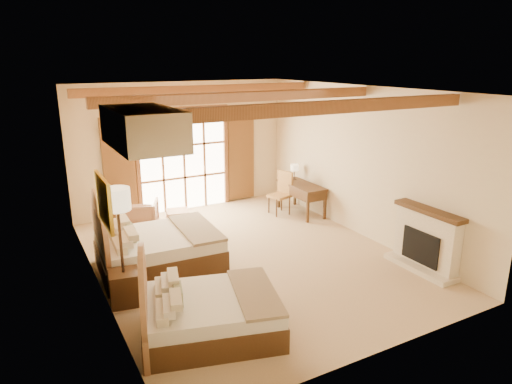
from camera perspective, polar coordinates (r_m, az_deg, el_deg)
floor at (r=8.99m, az=-1.06°, el=-8.12°), size 7.00×7.00×0.00m
wall_back at (r=11.60m, az=-9.17°, el=5.58°), size 5.50×0.00×5.50m
wall_left at (r=7.63m, az=-19.74°, el=-0.77°), size 0.00×7.00×7.00m
wall_right at (r=9.99m, az=13.05°, el=3.65°), size 0.00×7.00×7.00m
ceiling at (r=8.20m, az=-1.17°, el=12.69°), size 7.00×7.00×0.00m
ceiling_beams at (r=8.21m, az=-1.17°, el=11.86°), size 5.39×4.60×0.18m
french_doors at (r=11.61m, az=-8.99°, el=3.84°), size 3.95×0.08×2.60m
fireplace at (r=8.86m, az=20.41°, el=-5.97°), size 0.46×1.40×1.16m
painting at (r=6.89m, az=-18.45°, el=-1.14°), size 0.06×0.95×0.75m
canopy_valance at (r=5.49m, az=-13.97°, el=7.82°), size 0.70×1.40×0.45m
bed_near at (r=6.51m, az=-6.84°, el=-14.74°), size 2.22×1.86×1.23m
bed_far at (r=8.57m, az=-13.02°, el=-6.73°), size 2.20×1.71×1.40m
nightstand at (r=7.59m, az=-16.08°, el=-11.41°), size 0.52×0.52×0.54m
floor_lamp at (r=7.08m, az=-16.93°, el=-1.76°), size 0.40×0.40×1.89m
armchair at (r=10.56m, az=-14.20°, el=-2.84°), size 0.96×0.97×0.69m
ottoman at (r=10.73m, az=-9.74°, el=-3.20°), size 0.58×0.58×0.36m
desk at (r=11.39m, az=5.66°, el=-0.70°), size 0.60×1.40×0.75m
desk_chair at (r=11.32m, az=3.03°, el=-1.12°), size 0.58×0.58×1.06m
desk_lamp at (r=11.63m, az=4.83°, el=3.00°), size 0.20×0.20×0.39m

